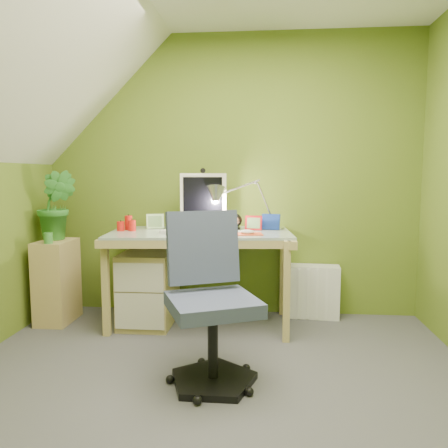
# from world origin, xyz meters

# --- Properties ---
(floor) EXTENTS (3.20, 3.20, 0.01)m
(floor) POSITION_xyz_m (0.00, 0.00, -0.01)
(floor) COLOR #4C4C51
(floor) RESTS_ON ground
(wall_back) EXTENTS (3.20, 0.01, 2.40)m
(wall_back) POSITION_xyz_m (0.00, 1.60, 1.20)
(wall_back) COLOR olive
(wall_back) RESTS_ON floor
(wall_front) EXTENTS (3.20, 0.01, 2.40)m
(wall_front) POSITION_xyz_m (0.00, -1.60, 1.20)
(wall_front) COLOR olive
(wall_front) RESTS_ON floor
(slope_ceiling) EXTENTS (1.10, 3.20, 1.10)m
(slope_ceiling) POSITION_xyz_m (-1.00, 0.00, 1.85)
(slope_ceiling) COLOR white
(slope_ceiling) RESTS_ON wall_left
(desk) EXTENTS (1.48, 0.83, 0.76)m
(desk) POSITION_xyz_m (-0.21, 1.23, 0.38)
(desk) COLOR tan
(desk) RESTS_ON floor
(monitor) EXTENTS (0.37, 0.25, 0.47)m
(monitor) POSITION_xyz_m (-0.21, 1.41, 1.00)
(monitor) COLOR silver
(monitor) RESTS_ON desk
(speaker_left) EXTENTS (0.10, 0.10, 0.12)m
(speaker_left) POSITION_xyz_m (-0.48, 1.39, 0.82)
(speaker_left) COLOR black
(speaker_left) RESTS_ON desk
(speaker_right) EXTENTS (0.13, 0.13, 0.13)m
(speaker_right) POSITION_xyz_m (0.06, 1.39, 0.83)
(speaker_right) COLOR black
(speaker_right) RESTS_ON desk
(keyboard) EXTENTS (0.43, 0.21, 0.02)m
(keyboard) POSITION_xyz_m (-0.29, 1.09, 0.77)
(keyboard) COLOR silver
(keyboard) RESTS_ON desk
(mousepad) EXTENTS (0.24, 0.19, 0.01)m
(mousepad) POSITION_xyz_m (0.17, 1.09, 0.77)
(mousepad) COLOR #C0411E
(mousepad) RESTS_ON desk
(mouse) EXTENTS (0.12, 0.08, 0.04)m
(mouse) POSITION_xyz_m (0.17, 1.09, 0.78)
(mouse) COLOR white
(mouse) RESTS_ON mousepad
(amber_tumbler) EXTENTS (0.09, 0.09, 0.09)m
(amber_tumbler) POSITION_xyz_m (-0.03, 1.15, 0.81)
(amber_tumbler) COLOR #9C3516
(amber_tumbler) RESTS_ON desk
(candle_cluster) EXTENTS (0.18, 0.17, 0.12)m
(candle_cluster) POSITION_xyz_m (-0.81, 1.24, 0.82)
(candle_cluster) COLOR red
(candle_cluster) RESTS_ON desk
(photo_frame_red) EXTENTS (0.14, 0.04, 0.12)m
(photo_frame_red) POSITION_xyz_m (0.21, 1.35, 0.82)
(photo_frame_red) COLOR red
(photo_frame_red) RESTS_ON desk
(photo_frame_blue) EXTENTS (0.15, 0.06, 0.13)m
(photo_frame_blue) POSITION_xyz_m (0.35, 1.39, 0.83)
(photo_frame_blue) COLOR navy
(photo_frame_blue) RESTS_ON desk
(photo_frame_green) EXTENTS (0.14, 0.06, 0.12)m
(photo_frame_green) POSITION_xyz_m (-0.61, 1.37, 0.82)
(photo_frame_green) COLOR #B9E39C
(photo_frame_green) RESTS_ON desk
(desk_lamp) EXTENTS (0.59, 0.35, 0.59)m
(desk_lamp) POSITION_xyz_m (0.24, 1.41, 1.06)
(desk_lamp) COLOR #B7B8BC
(desk_lamp) RESTS_ON desk
(side_ledge) EXTENTS (0.25, 0.39, 0.68)m
(side_ledge) POSITION_xyz_m (-1.40, 1.19, 0.34)
(side_ledge) COLOR tan
(side_ledge) RESTS_ON floor
(potted_plant) EXTENTS (0.34, 0.28, 0.57)m
(potted_plant) POSITION_xyz_m (-1.40, 1.24, 0.96)
(potted_plant) COLOR #2D7627
(potted_plant) RESTS_ON side_ledge
(green_cup) EXTENTS (0.07, 0.07, 0.09)m
(green_cup) POSITION_xyz_m (-1.38, 1.04, 0.72)
(green_cup) COLOR #3E8738
(green_cup) RESTS_ON side_ledge
(task_chair) EXTENTS (0.72, 0.72, 0.99)m
(task_chair) POSITION_xyz_m (0.01, 0.23, 0.49)
(task_chair) COLOR #3C4563
(task_chair) RESTS_ON floor
(radiator) EXTENTS (0.46, 0.21, 0.45)m
(radiator) POSITION_xyz_m (0.71, 1.50, 0.22)
(radiator) COLOR silver
(radiator) RESTS_ON floor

